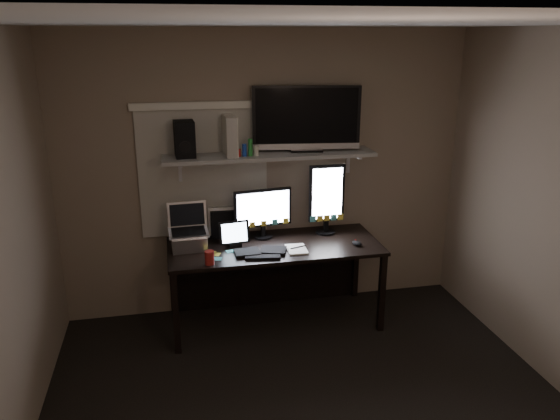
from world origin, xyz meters
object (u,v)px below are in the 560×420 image
object	(u,v)px
monitor_portrait	(327,199)
cup	(209,258)
tablet	(234,234)
speaker	(185,139)
game_console	(230,136)
tv	(306,119)
desk	(272,258)
laptop	(188,228)
keyboard	(260,252)
mouse	(357,243)
monitor_landscape	(263,213)

from	to	relation	value
monitor_portrait	cup	distance (m)	1.22
tablet	cup	world-z (taller)	tablet
speaker	game_console	bearing A→B (deg)	-3.91
cup	tv	world-z (taller)	tv
desk	laptop	xyz separation A→B (m)	(-0.72, -0.06, 0.36)
keyboard	tv	world-z (taller)	tv
mouse	monitor_portrait	bearing A→B (deg)	99.85
desk	game_console	bearing A→B (deg)	164.84
monitor_portrait	speaker	distance (m)	1.34
keyboard	game_console	size ratio (longest dim) A/B	1.32
keyboard	tablet	distance (m)	0.29
mouse	tablet	world-z (taller)	tablet
tablet	laptop	xyz separation A→B (m)	(-0.38, 0.02, 0.07)
keyboard	laptop	world-z (taller)	laptop
laptop	game_console	distance (m)	0.84
monitor_landscape	tablet	world-z (taller)	monitor_landscape
tablet	desk	bearing A→B (deg)	6.76
monitor_landscape	keyboard	world-z (taller)	monitor_landscape
keyboard	laptop	size ratio (longest dim) A/B	1.18
desk	monitor_landscape	bearing A→B (deg)	134.49
monitor_portrait	keyboard	bearing A→B (deg)	-152.92
mouse	tablet	xyz separation A→B (m)	(-1.02, 0.19, 0.09)
laptop	tv	world-z (taller)	tv
laptop	game_console	xyz separation A→B (m)	(0.39, 0.15, 0.73)
laptop	monitor_landscape	bearing A→B (deg)	8.81
keyboard	game_console	world-z (taller)	game_console
monitor_landscape	tv	xyz separation A→B (m)	(0.39, 0.05, 0.80)
desk	speaker	bearing A→B (deg)	172.18
cup	speaker	world-z (taller)	speaker
cup	monitor_landscape	bearing A→B (deg)	43.48
monitor_landscape	speaker	bearing A→B (deg)	169.71
laptop	cup	size ratio (longest dim) A/B	3.40
laptop	game_console	size ratio (longest dim) A/B	1.12
laptop	cup	bearing A→B (deg)	-70.89
cup	speaker	size ratio (longest dim) A/B	0.36
tv	game_console	bearing A→B (deg)	-170.03
monitor_landscape	tv	size ratio (longest dim) A/B	0.56
mouse	tablet	size ratio (longest dim) A/B	0.39
monitor_landscape	desk	bearing A→B (deg)	-53.10
tablet	speaker	bearing A→B (deg)	146.36
monitor_portrait	monitor_landscape	bearing A→B (deg)	179.32
game_console	tablet	bearing A→B (deg)	-96.57
cup	speaker	bearing A→B (deg)	103.77
desk	keyboard	distance (m)	0.37
tablet	monitor_portrait	bearing A→B (deg)	2.97
monitor_portrait	mouse	xyz separation A→B (m)	(0.17, -0.34, -0.30)
mouse	keyboard	bearing A→B (deg)	163.37
tablet	speaker	distance (m)	0.88
keyboard	cup	xyz separation A→B (m)	(-0.43, -0.14, 0.04)
desk	tablet	xyz separation A→B (m)	(-0.34, -0.08, 0.29)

